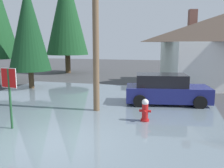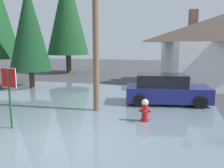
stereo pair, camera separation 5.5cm
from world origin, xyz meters
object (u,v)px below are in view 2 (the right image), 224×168
(house, at_px, (224,48))
(parked_car, at_px, (166,90))
(utility_pole, at_px, (96,15))
(stop_sign_near, at_px, (9,86))
(pine_tree_tall_left, at_px, (29,28))
(pine_tree_mid_left, at_px, (67,11))
(fire_hydrant, at_px, (145,111))

(house, bearing_deg, parked_car, -117.51)
(utility_pole, xyz_separation_m, parked_car, (2.98, 2.20, -3.56))
(stop_sign_near, bearing_deg, pine_tree_tall_left, 118.78)
(parked_car, relative_size, pine_tree_mid_left, 0.41)
(utility_pole, distance_m, pine_tree_tall_left, 7.48)
(pine_tree_tall_left, bearing_deg, fire_hydrant, -31.27)
(fire_hydrant, distance_m, house, 11.56)
(pine_tree_tall_left, bearing_deg, pine_tree_mid_left, 99.59)
(house, distance_m, pine_tree_tall_left, 14.04)
(house, bearing_deg, pine_tree_tall_left, -157.89)
(utility_pole, height_order, pine_tree_mid_left, pine_tree_mid_left)
(utility_pole, bearing_deg, pine_tree_tall_left, 145.76)
(stop_sign_near, bearing_deg, house, 54.56)
(parked_car, bearing_deg, pine_tree_mid_left, 134.13)
(fire_hydrant, height_order, pine_tree_mid_left, pine_tree_mid_left)
(parked_car, xyz_separation_m, pine_tree_tall_left, (-9.16, 2.01, 3.39))
(fire_hydrant, relative_size, pine_tree_mid_left, 0.09)
(stop_sign_near, xyz_separation_m, pine_tree_mid_left, (-5.53, 16.30, 4.77))
(fire_hydrant, xyz_separation_m, pine_tree_mid_left, (-10.06, 14.19, 5.90))
(fire_hydrant, height_order, house, house)
(parked_car, height_order, pine_tree_mid_left, pine_tree_mid_left)
(stop_sign_near, xyz_separation_m, parked_car, (5.15, 5.29, -0.85))
(house, xyz_separation_m, pine_tree_tall_left, (-12.94, -5.26, 1.38))
(pine_tree_tall_left, bearing_deg, stop_sign_near, -61.22)
(parked_car, bearing_deg, fire_hydrant, -101.12)
(parked_car, xyz_separation_m, pine_tree_mid_left, (-10.68, 11.01, 5.62))
(fire_hydrant, xyz_separation_m, parked_car, (0.62, 3.18, 0.28))
(fire_hydrant, bearing_deg, pine_tree_mid_left, 125.33)
(stop_sign_near, bearing_deg, pine_tree_mid_left, 108.74)
(fire_hydrant, relative_size, pine_tree_tall_left, 0.13)
(pine_tree_mid_left, bearing_deg, utility_pole, -59.76)
(house, bearing_deg, fire_hydrant, -112.88)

